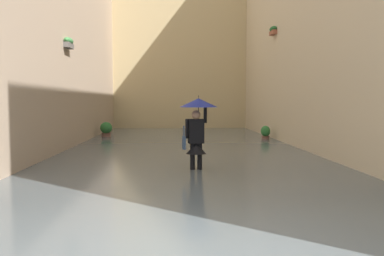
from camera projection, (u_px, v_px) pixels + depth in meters
name	position (u px, v px, depth m)	size (l,w,h in m)	color
ground_plane	(184.00, 151.00, 14.96)	(60.00, 60.00, 0.00)	slate
flood_water	(184.00, 149.00, 14.95)	(9.08, 27.07, 0.15)	#515B60
building_facade_far	(180.00, 41.00, 25.97)	(11.88, 1.80, 11.44)	tan
person_wading	(197.00, 121.00, 10.07)	(0.96, 0.96, 2.00)	#2D2319
potted_plant_far_left	(265.00, 134.00, 18.19)	(0.42, 0.42, 0.75)	brown
potted_plant_far_right	(106.00, 130.00, 19.41)	(0.57, 0.57, 0.85)	brown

